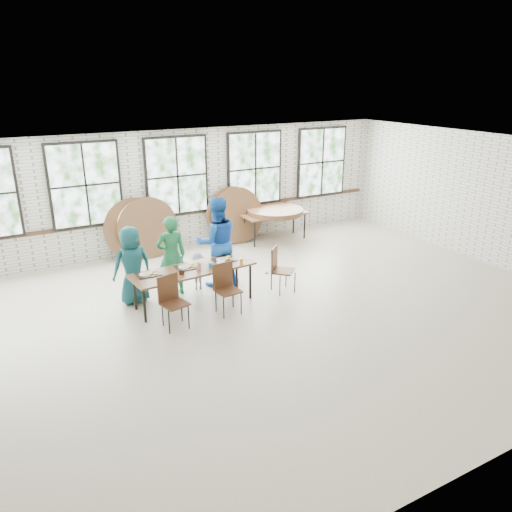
{
  "coord_description": "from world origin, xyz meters",
  "views": [
    {
      "loc": [
        -4.24,
        -7.24,
        4.22
      ],
      "look_at": [
        0.0,
        0.4,
        1.05
      ],
      "focal_mm": 35.0,
      "sensor_mm": 36.0,
      "label": 1
    }
  ],
  "objects_px": {
    "chair_near_left": "(171,297)",
    "chair_near_right": "(225,284)",
    "storage_table": "(275,215)",
    "dining_table": "(193,271)"
  },
  "relations": [
    {
      "from": "chair_near_right",
      "to": "storage_table",
      "type": "height_order",
      "value": "chair_near_right"
    },
    {
      "from": "dining_table",
      "to": "chair_near_right",
      "type": "relative_size",
      "value": 2.59
    },
    {
      "from": "chair_near_left",
      "to": "chair_near_right",
      "type": "distance_m",
      "value": 1.08
    },
    {
      "from": "chair_near_left",
      "to": "chair_near_right",
      "type": "height_order",
      "value": "same"
    },
    {
      "from": "dining_table",
      "to": "storage_table",
      "type": "xyz_separation_m",
      "value": [
        3.46,
        2.71,
        -0.0
      ]
    },
    {
      "from": "chair_near_left",
      "to": "chair_near_right",
      "type": "bearing_deg",
      "value": -10.84
    },
    {
      "from": "chair_near_left",
      "to": "chair_near_right",
      "type": "relative_size",
      "value": 1.0
    },
    {
      "from": "storage_table",
      "to": "dining_table",
      "type": "bearing_deg",
      "value": -142.99
    },
    {
      "from": "dining_table",
      "to": "storage_table",
      "type": "distance_m",
      "value": 4.4
    },
    {
      "from": "chair_near_left",
      "to": "storage_table",
      "type": "height_order",
      "value": "chair_near_left"
    }
  ]
}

